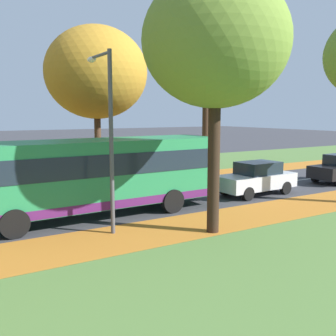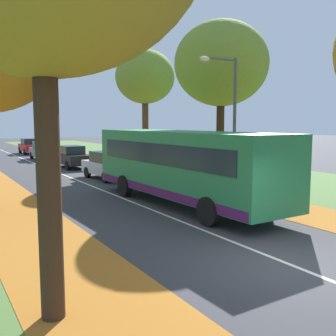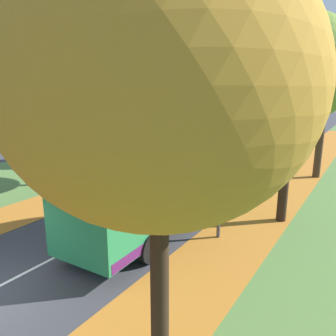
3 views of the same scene
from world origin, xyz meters
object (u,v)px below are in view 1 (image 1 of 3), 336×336
(bus, at_px, (93,173))
(car_silver_lead, at_px, (256,178))
(tree_left_near, at_px, (96,73))
(streetlamp_right, at_px, (107,121))
(tree_right_near, at_px, (216,42))
(tree_left_mid, at_px, (207,69))

(bus, xyz_separation_m, car_silver_lead, (0.19, 8.33, -0.89))
(tree_left_near, relative_size, streetlamp_right, 1.46)
(tree_left_near, distance_m, tree_right_near, 10.86)
(tree_left_mid, xyz_separation_m, streetlamp_right, (9.45, -11.05, -3.20))
(car_silver_lead, bearing_deg, streetlamp_right, -77.34)
(tree_left_near, height_order, tree_right_near, tree_left_near)
(tree_left_near, relative_size, tree_right_near, 1.04)
(tree_left_mid, relative_size, car_silver_lead, 2.09)
(tree_left_mid, bearing_deg, tree_right_near, -35.44)
(tree_left_near, height_order, streetlamp_right, tree_left_near)
(tree_left_near, bearing_deg, tree_right_near, -0.71)
(tree_left_mid, height_order, car_silver_lead, tree_left_mid)
(tree_left_mid, relative_size, streetlamp_right, 1.49)
(tree_left_near, bearing_deg, streetlamp_right, -19.08)
(car_silver_lead, bearing_deg, tree_right_near, -55.65)
(tree_right_near, height_order, streetlamp_right, tree_right_near)
(tree_right_near, height_order, bus, tree_right_near)
(tree_left_near, relative_size, tree_left_mid, 0.98)
(tree_left_mid, bearing_deg, streetlamp_right, -49.47)
(tree_left_near, height_order, tree_left_mid, tree_left_mid)
(tree_left_near, bearing_deg, car_silver_lead, 38.14)
(tree_left_mid, height_order, streetlamp_right, tree_left_mid)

